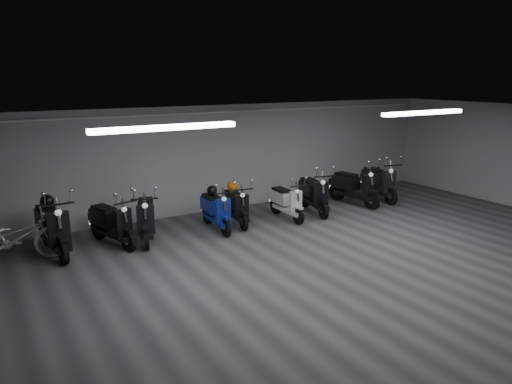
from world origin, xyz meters
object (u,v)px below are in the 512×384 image
helmet_0 (233,186)px  helmet_1 (212,191)px  scooter_6 (287,196)px  scooter_7 (314,188)px  scooter_5 (236,200)px  scooter_8 (355,181)px  scooter_1 (111,216)px  scooter_9 (379,176)px  scooter_4 (216,204)px  helmet_2 (47,201)px  scooter_3 (146,211)px  scooter_0 (52,219)px  bicycle (15,233)px

helmet_0 → helmet_1: helmet_0 is taller
scooter_6 → helmet_1: bearing=171.5°
scooter_6 → scooter_7: (0.93, 0.09, 0.09)m
scooter_5 → scooter_8: scooter_8 is taller
scooter_1 → scooter_7: 5.23m
scooter_7 → scooter_6: bearing=-159.9°
scooter_9 → helmet_0: 4.67m
scooter_6 → scooter_8: scooter_8 is taller
scooter_4 → helmet_1: size_ratio=6.91×
scooter_8 → scooter_9: (1.01, 0.06, 0.01)m
scooter_6 → helmet_2: 5.53m
scooter_4 → scooter_8: size_ratio=0.90×
scooter_3 → scooter_4: 1.65m
scooter_3 → scooter_4: bearing=14.1°
scooter_9 → scooter_0: bearing=-169.5°
scooter_9 → helmet_0: bearing=-172.0°
scooter_6 → bicycle: 6.15m
bicycle → helmet_0: (4.88, 0.24, 0.28)m
scooter_5 → helmet_0: size_ratio=5.71×
scooter_7 → helmet_1: scooter_7 is taller
scooter_3 → scooter_4: size_ratio=1.08×
scooter_4 → helmet_1: (0.02, 0.23, 0.27)m
scooter_3 → scooter_7: size_ratio=1.00×
scooter_8 → helmet_2: scooter_8 is taller
scooter_8 → helmet_1: scooter_8 is taller
scooter_0 → scooter_7: (6.38, -0.30, -0.06)m
helmet_0 → scooter_9: bearing=-3.8°
bicycle → helmet_2: bearing=-58.7°
scooter_0 → scooter_9: size_ratio=1.06×
helmet_1 → scooter_6: bearing=-10.5°
scooter_5 → bicycle: (-4.84, -0.01, 0.01)m
scooter_3 → scooter_4: scooter_3 is taller
bicycle → helmet_0: bearing=-86.2°
scooter_0 → scooter_5: size_ratio=1.21×
scooter_9 → helmet_2: (-8.86, 0.47, 0.36)m
helmet_2 → scooter_0: bearing=-85.0°
scooter_5 → scooter_6: bearing=-2.7°
scooter_3 → helmet_0: bearing=24.9°
scooter_7 → helmet_1: size_ratio=7.50×
bicycle → scooter_0: bearing=-79.2°
bicycle → helmet_1: (4.23, 0.08, 0.28)m
scooter_0 → scooter_5: bearing=-6.5°
helmet_1 → scooter_8: bearing=-2.9°
scooter_1 → scooter_8: (6.67, -0.17, 0.04)m
bicycle → helmet_1: bearing=-87.9°
scooter_7 → scooter_9: 2.46m
scooter_6 → scooter_7: scooter_7 is taller
scooter_4 → scooter_5: size_ratio=1.03×
scooter_8 → bicycle: size_ratio=0.97×
scooter_5 → scooter_4: bearing=-155.9°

